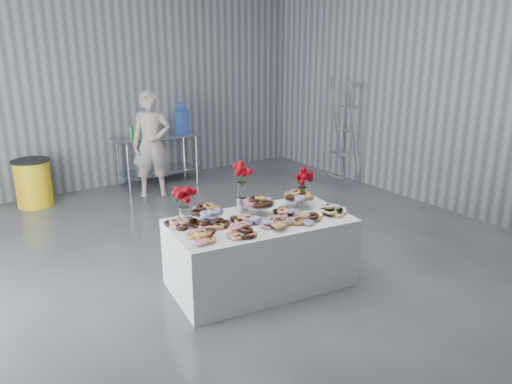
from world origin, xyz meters
TOP-DOWN VIEW (x-y plane):
  - ground at (0.00, 0.00)m, footprint 9.00×9.00m
  - room_walls at (-0.27, 0.07)m, footprint 8.04×9.04m
  - display_table at (0.20, -0.09)m, footprint 2.02×1.25m
  - prep_table at (0.88, 4.10)m, footprint 1.50×0.60m
  - donut_mounds at (0.20, -0.14)m, footprint 1.90×1.04m
  - cake_stand_left at (-0.32, 0.14)m, footprint 0.36×0.36m
  - cake_stand_mid at (0.27, 0.05)m, footprint 0.36×0.36m
  - cake_stand_right at (0.77, -0.02)m, footprint 0.36×0.36m
  - danish_pile at (0.93, -0.34)m, footprint 0.48×0.48m
  - bouquet_left at (-0.50, 0.27)m, footprint 0.26×0.26m
  - bouquet_right at (0.94, 0.11)m, footprint 0.26×0.26m
  - bouquet_center at (0.20, 0.27)m, footprint 0.26×0.26m
  - water_jug at (1.38, 4.10)m, footprint 0.28×0.28m
  - drink_bottles at (0.56, 4.00)m, footprint 0.54×0.08m
  - person at (0.54, 3.55)m, footprint 0.75×0.64m
  - trash_barrel at (-1.25, 4.10)m, footprint 0.58×0.58m
  - stepladder at (3.75, 2.30)m, footprint 0.65×0.48m

SIDE VIEW (x-z plane):
  - ground at x=0.00m, z-range 0.00..0.00m
  - trash_barrel at x=-1.25m, z-range 0.00..0.75m
  - display_table at x=0.20m, z-range 0.00..0.75m
  - prep_table at x=0.88m, z-range 0.17..1.07m
  - donut_mounds at x=0.20m, z-range 0.75..0.84m
  - danish_pile at x=0.93m, z-range 0.75..0.86m
  - person at x=0.54m, z-range 0.00..1.76m
  - cake_stand_left at x=-0.32m, z-range 0.80..0.98m
  - cake_stand_mid at x=0.27m, z-range 0.80..0.98m
  - cake_stand_right at x=0.77m, z-range 0.80..0.98m
  - stepladder at x=3.75m, z-range 0.00..1.90m
  - drink_bottles at x=0.56m, z-range 0.90..1.17m
  - bouquet_left at x=-0.50m, z-range 0.84..1.26m
  - bouquet_right at x=0.94m, z-range 0.84..1.26m
  - bouquet_center at x=0.20m, z-range 0.84..1.41m
  - water_jug at x=1.38m, z-range 0.87..1.43m
  - room_walls at x=-0.27m, z-range 0.63..4.65m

